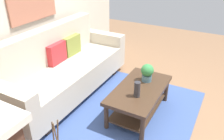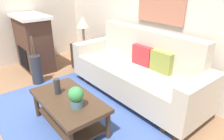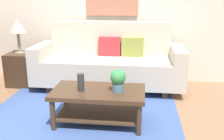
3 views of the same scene
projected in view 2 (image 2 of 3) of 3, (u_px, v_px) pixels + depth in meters
The scene contains 17 objects.
ground_plane at pixel (44, 125), 2.75m from camera, with size 9.08×9.08×0.00m, color #8C6647.
wall_back at pixel (153, 9), 3.40m from camera, with size 5.08×0.10×2.70m, color beige.
wall_left at pixel (11, 3), 4.33m from camera, with size 0.10×5.02×2.70m, color beige.
area_rug at pixel (77, 111), 3.03m from camera, with size 2.48×2.00×0.01m, color #3D5693.
couch at pixel (136, 71), 3.33m from camera, with size 2.41×0.84×1.08m.
throw_pillow_crimson at pixel (143, 55), 3.30m from camera, with size 0.36×0.12×0.32m, color red.
throw_pillow_olive at pixel (162, 62), 3.03m from camera, with size 0.36×0.12×0.32m, color olive.
coffee_table at pixel (69, 106), 2.61m from camera, with size 1.10×0.60×0.43m.
tabletop_vase at pixel (57, 86), 2.64m from camera, with size 0.08×0.08×0.21m, color #2D2D33.
potted_plant_tabletop at pixel (76, 97), 2.33m from camera, with size 0.18×0.18×0.26m.
side_table at pixel (85, 56), 4.43m from camera, with size 0.44×0.44×0.56m, color #422D1E.
table_lamp at pixel (83, 23), 4.14m from camera, with size 0.28×0.28×0.57m.
fireplace at pixel (33, 43), 4.30m from camera, with size 1.02×0.58×1.16m.
floor_vase at pixel (36, 70), 3.77m from camera, with size 0.20×0.20×0.55m, color #2D2D33.
floor_vase_branch_a at pixel (33, 47), 3.57m from camera, with size 0.01×0.01×0.36m, color brown.
floor_vase_branch_b at pixel (33, 46), 3.60m from camera, with size 0.01×0.01×0.36m, color brown.
floor_vase_branch_c at pixel (31, 46), 3.58m from camera, with size 0.01×0.01×0.36m, color brown.
Camera 2 is at (2.29, -0.69, 1.79)m, focal length 32.75 mm.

